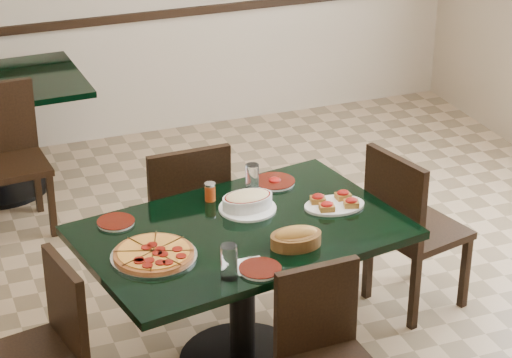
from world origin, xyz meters
name	(u,v)px	position (x,y,z in m)	size (l,w,h in m)	color
floor	(277,325)	(0.00, 0.00, 0.00)	(5.50, 5.50, 0.00)	#8F7452
room_shell	(325,3)	(1.02, 1.73, 1.17)	(5.50, 5.50, 5.50)	silver
main_table	(242,263)	(-0.28, -0.24, 0.57)	(1.59, 1.17, 0.75)	black
chair_far	(184,214)	(-0.36, 0.42, 0.52)	(0.44, 0.44, 0.93)	black
chair_near	(326,350)	(-0.14, -0.87, 0.45)	(0.40, 0.40, 0.82)	black
chair_right	(408,223)	(0.70, -0.07, 0.51)	(0.51, 0.51, 0.91)	black
chair_left	(48,341)	(-1.22, -0.37, 0.45)	(0.44, 0.44, 0.81)	black
back_chair_near	(7,150)	(-1.10, 1.63, 0.50)	(0.44, 0.44, 0.89)	black
pepperoni_pizza	(154,254)	(-0.73, -0.35, 0.77)	(0.38, 0.38, 0.04)	silver
lasagna_casserole	(247,201)	(-0.19, -0.07, 0.80)	(0.28, 0.28, 0.09)	silver
bread_basket	(296,238)	(-0.11, -0.48, 0.79)	(0.24, 0.17, 0.10)	brown
bruschetta_platter	(334,203)	(0.21, -0.19, 0.77)	(0.31, 0.23, 0.05)	silver
side_plate_near	(260,269)	(-0.34, -0.62, 0.76)	(0.18, 0.18, 0.02)	silver
side_plate_far_r	(275,181)	(0.04, 0.15, 0.76)	(0.21, 0.21, 0.03)	silver
side_plate_far_l	(116,222)	(-0.81, 0.02, 0.76)	(0.18, 0.18, 0.02)	silver
napkin_setting	(250,266)	(-0.36, -0.57, 0.75)	(0.14, 0.14, 0.01)	white
water_glass_a	(252,178)	(-0.10, 0.11, 0.82)	(0.07, 0.07, 0.14)	white
water_glass_b	(229,262)	(-0.48, -0.63, 0.83)	(0.07, 0.07, 0.15)	white
pepper_shaker	(210,192)	(-0.32, 0.09, 0.80)	(0.05, 0.05, 0.09)	#BA4E13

